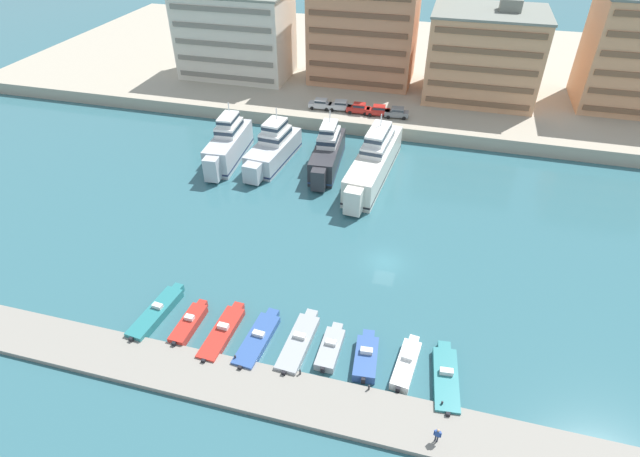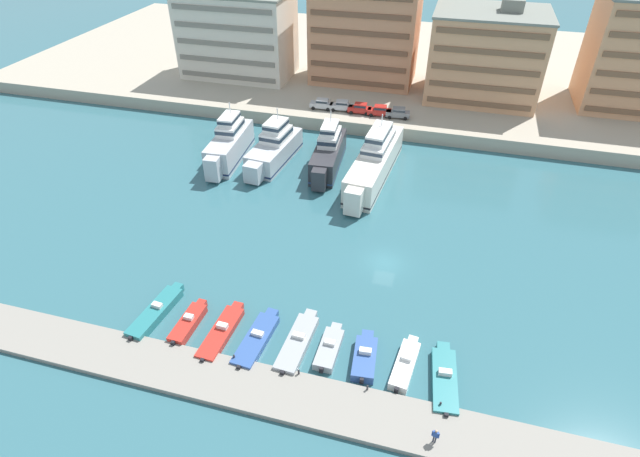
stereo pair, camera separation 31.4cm
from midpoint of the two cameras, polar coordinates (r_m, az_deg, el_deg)
name	(u,v)px [view 2 (the right image)]	position (r m, az deg, el deg)	size (l,w,h in m)	color
ground_plane	(385,263)	(59.89, 7.58, -3.89)	(400.00, 400.00, 0.00)	#336670
quay_promenade	(435,69)	(119.16, 13.07, 17.37)	(180.00, 70.00, 2.29)	#ADA38E
pier_dock	(346,410)	(45.94, 3.23, -19.99)	(120.00, 5.14, 0.51)	gray
yacht_silver_far_left	(229,144)	(80.43, -10.23, 9.45)	(4.65, 15.44, 8.81)	silver
yacht_silver_left	(274,148)	(79.13, -5.17, 9.13)	(5.65, 15.58, 8.17)	silver
yacht_charcoal_mid_left	(328,153)	(77.18, 1.07, 8.67)	(4.58, 15.65, 8.47)	#333338
yacht_ivory_center_left	(375,161)	(74.83, 6.39, 7.65)	(5.78, 22.64, 8.89)	silver
motorboat_teal_far_left	(156,312)	(55.50, -18.06, -9.05)	(2.68, 8.58, 1.35)	teal
motorboat_red_left	(189,323)	(53.47, -14.62, -10.39)	(1.85, 6.32, 1.34)	red
motorboat_red_mid_left	(222,332)	(52.02, -11.02, -11.54)	(2.27, 8.22, 1.21)	red
motorboat_blue_center_left	(257,339)	(50.85, -7.07, -12.44)	(2.67, 8.12, 1.12)	#33569E
motorboat_grey_center	(298,342)	(50.20, -2.38, -12.86)	(2.53, 8.49, 1.26)	#9EA3A8
motorboat_grey_center_right	(329,348)	(49.74, 1.27, -13.47)	(1.96, 6.05, 1.20)	#9EA3A8
motorboat_blue_mid_right	(365,357)	(49.11, 5.34, -14.42)	(2.55, 6.12, 1.45)	#33569E
motorboat_white_right	(405,364)	(49.10, 9.89, -15.04)	(2.37, 6.72, 1.35)	white
motorboat_teal_far_right	(444,379)	(48.90, 14.21, -16.33)	(2.88, 8.25, 1.24)	teal
car_silver_far_left	(322,104)	(92.34, 0.31, 14.09)	(4.16, 2.05, 1.80)	#B7BCC1
car_silver_left	(342,105)	(91.75, 2.59, 13.90)	(4.24, 2.22, 1.80)	#B7BCC1
car_red_mid_left	(360,108)	(90.79, 4.70, 13.56)	(4.15, 2.02, 1.80)	red
car_red_center_left	(380,110)	(90.21, 6.94, 13.26)	(4.22, 2.19, 1.80)	red
car_grey_center	(398,112)	(89.79, 9.03, 12.97)	(4.25, 2.24, 1.80)	slate
apartment_block_far_left	(237,34)	(108.56, -9.33, 21.08)	(22.09, 12.91, 18.10)	silver
apartment_block_left	(366,23)	(103.73, 5.34, 22.34)	(20.35, 12.58, 23.95)	tan
apartment_block_mid_left	(485,55)	(100.33, 18.46, 18.30)	(19.77, 15.55, 17.42)	tan
pedestrian_near_edge	(435,435)	(44.20, 13.27, -22.00)	(0.63, 0.31, 1.64)	#282D3D
bollard_west	(234,357)	(49.16, -9.61, -14.26)	(0.20, 0.20, 0.61)	#2D2D33
bollard_west_mid	(299,372)	(47.50, -2.25, -16.03)	(0.20, 0.20, 0.61)	#2D2D33
bollard_east_mid	(367,387)	(46.67, 5.64, -17.62)	(0.20, 0.20, 0.61)	#2D2D33
bollard_east	(440,404)	(46.70, 13.80, -18.90)	(0.20, 0.20, 0.61)	#2D2D33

